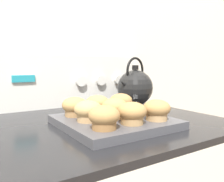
{
  "coord_description": "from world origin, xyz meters",
  "views": [
    {
      "loc": [
        -0.36,
        -0.3,
        1.09
      ],
      "look_at": [
        0.02,
        0.29,
        1.02
      ],
      "focal_mm": 38.0,
      "sensor_mm": 36.0,
      "label": 1
    }
  ],
  "objects_px": {
    "muffin_r0_c2": "(157,110)",
    "muffin_pan": "(114,122)",
    "muffin_r2_c0": "(75,107)",
    "tea_kettle": "(135,87)",
    "muffin_r2_c1": "(98,104)",
    "muffin_r2_c2": "(121,102)",
    "muffin_r1_c1": "(115,108)",
    "muffin_r0_c1": "(132,113)",
    "muffin_r0_c0": "(104,117)",
    "muffin_r1_c0": "(88,111)"
  },
  "relations": [
    {
      "from": "muffin_r0_c2",
      "to": "muffin_pan",
      "type": "bearing_deg",
      "value": 134.56
    },
    {
      "from": "muffin_r2_c0",
      "to": "muffin_r1_c1",
      "type": "bearing_deg",
      "value": -45.06
    },
    {
      "from": "muffin_pan",
      "to": "muffin_r0_c2",
      "type": "xyz_separation_m",
      "value": [
        0.08,
        -0.09,
        0.04
      ]
    },
    {
      "from": "muffin_r0_c1",
      "to": "muffin_r2_c0",
      "type": "distance_m",
      "value": 0.19
    },
    {
      "from": "muffin_r1_c0",
      "to": "muffin_r1_c1",
      "type": "bearing_deg",
      "value": -2.47
    },
    {
      "from": "muffin_r0_c0",
      "to": "muffin_r2_c0",
      "type": "height_order",
      "value": "same"
    },
    {
      "from": "muffin_r1_c0",
      "to": "muffin_r1_c1",
      "type": "relative_size",
      "value": 1.0
    },
    {
      "from": "muffin_r0_c1",
      "to": "muffin_r1_c0",
      "type": "bearing_deg",
      "value": 133.68
    },
    {
      "from": "muffin_r0_c0",
      "to": "muffin_r1_c1",
      "type": "relative_size",
      "value": 1.0
    },
    {
      "from": "muffin_r0_c2",
      "to": "muffin_r2_c2",
      "type": "xyz_separation_m",
      "value": [
        -0.0,
        0.17,
        0.0
      ]
    },
    {
      "from": "tea_kettle",
      "to": "muffin_r0_c2",
      "type": "bearing_deg",
      "value": -118.91
    },
    {
      "from": "muffin_r0_c0",
      "to": "muffin_r0_c1",
      "type": "relative_size",
      "value": 1.0
    },
    {
      "from": "muffin_r1_c0",
      "to": "tea_kettle",
      "type": "bearing_deg",
      "value": 34.1
    },
    {
      "from": "muffin_r1_c1",
      "to": "tea_kettle",
      "type": "xyz_separation_m",
      "value": [
        0.26,
        0.24,
        0.03
      ]
    },
    {
      "from": "muffin_pan",
      "to": "muffin_r1_c0",
      "type": "relative_size",
      "value": 3.91
    },
    {
      "from": "muffin_r0_c2",
      "to": "muffin_r1_c1",
      "type": "height_order",
      "value": "same"
    },
    {
      "from": "muffin_r1_c1",
      "to": "muffin_r0_c2",
      "type": "bearing_deg",
      "value": -45.89
    },
    {
      "from": "muffin_r1_c1",
      "to": "muffin_r2_c2",
      "type": "height_order",
      "value": "same"
    },
    {
      "from": "muffin_r0_c2",
      "to": "muffin_r2_c0",
      "type": "height_order",
      "value": "same"
    },
    {
      "from": "muffin_r0_c0",
      "to": "muffin_r1_c0",
      "type": "bearing_deg",
      "value": 87.77
    },
    {
      "from": "muffin_r1_c1",
      "to": "muffin_r2_c2",
      "type": "bearing_deg",
      "value": 45.94
    },
    {
      "from": "muffin_r1_c0",
      "to": "muffin_pan",
      "type": "bearing_deg",
      "value": -2.0
    },
    {
      "from": "muffin_r1_c1",
      "to": "muffin_r2_c2",
      "type": "distance_m",
      "value": 0.11
    },
    {
      "from": "muffin_r0_c1",
      "to": "muffin_r1_c0",
      "type": "height_order",
      "value": "same"
    },
    {
      "from": "muffin_r2_c0",
      "to": "tea_kettle",
      "type": "xyz_separation_m",
      "value": [
        0.34,
        0.15,
        0.03
      ]
    },
    {
      "from": "muffin_r0_c2",
      "to": "muffin_r1_c1",
      "type": "distance_m",
      "value": 0.12
    },
    {
      "from": "muffin_r0_c2",
      "to": "muffin_r1_c0",
      "type": "distance_m",
      "value": 0.19
    },
    {
      "from": "muffin_r1_c1",
      "to": "tea_kettle",
      "type": "bearing_deg",
      "value": 42.27
    },
    {
      "from": "muffin_r2_c0",
      "to": "muffin_r2_c2",
      "type": "relative_size",
      "value": 1.0
    },
    {
      "from": "muffin_r0_c1",
      "to": "tea_kettle",
      "type": "height_order",
      "value": "tea_kettle"
    },
    {
      "from": "muffin_r0_c0",
      "to": "muffin_r0_c1",
      "type": "bearing_deg",
      "value": 2.57
    },
    {
      "from": "muffin_r0_c2",
      "to": "muffin_r2_c1",
      "type": "bearing_deg",
      "value": 116.74
    },
    {
      "from": "muffin_r0_c0",
      "to": "muffin_r0_c2",
      "type": "height_order",
      "value": "same"
    },
    {
      "from": "muffin_r0_c0",
      "to": "muffin_r2_c0",
      "type": "distance_m",
      "value": 0.17
    },
    {
      "from": "muffin_r2_c1",
      "to": "muffin_r2_c2",
      "type": "bearing_deg",
      "value": -3.52
    },
    {
      "from": "muffin_r0_c2",
      "to": "muffin_r2_c1",
      "type": "distance_m",
      "value": 0.19
    },
    {
      "from": "muffin_r1_c0",
      "to": "muffin_r2_c0",
      "type": "bearing_deg",
      "value": 91.37
    },
    {
      "from": "muffin_r1_c0",
      "to": "muffin_r2_c0",
      "type": "height_order",
      "value": "same"
    },
    {
      "from": "muffin_r2_c0",
      "to": "muffin_r2_c1",
      "type": "bearing_deg",
      "value": 1.25
    },
    {
      "from": "muffin_r2_c0",
      "to": "tea_kettle",
      "type": "bearing_deg",
      "value": 23.53
    },
    {
      "from": "muffin_r2_c0",
      "to": "muffin_r2_c2",
      "type": "distance_m",
      "value": 0.16
    },
    {
      "from": "muffin_r0_c0",
      "to": "muffin_r0_c1",
      "type": "xyz_separation_m",
      "value": [
        0.09,
        0.0,
        0.0
      ]
    },
    {
      "from": "muffin_r2_c2",
      "to": "muffin_r0_c2",
      "type": "bearing_deg",
      "value": -89.05
    },
    {
      "from": "muffin_pan",
      "to": "muffin_r1_c1",
      "type": "height_order",
      "value": "muffin_r1_c1"
    },
    {
      "from": "muffin_r0_c2",
      "to": "muffin_r2_c2",
      "type": "bearing_deg",
      "value": 90.95
    },
    {
      "from": "muffin_r0_c0",
      "to": "muffin_r1_c1",
      "type": "distance_m",
      "value": 0.12
    },
    {
      "from": "muffin_pan",
      "to": "muffin_r0_c1",
      "type": "relative_size",
      "value": 3.91
    },
    {
      "from": "muffin_r1_c1",
      "to": "tea_kettle",
      "type": "distance_m",
      "value": 0.35
    },
    {
      "from": "muffin_pan",
      "to": "muffin_r0_c2",
      "type": "height_order",
      "value": "muffin_r0_c2"
    },
    {
      "from": "muffin_r2_c2",
      "to": "muffin_r1_c0",
      "type": "bearing_deg",
      "value": -154.26
    }
  ]
}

